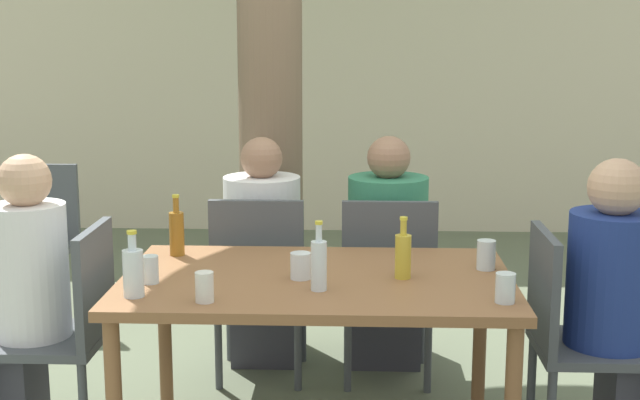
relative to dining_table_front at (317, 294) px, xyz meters
The scene contains 20 objects.
cafe_building_wall 4.18m from the dining_table_front, 90.00° to the left, with size 10.00×0.08×2.80m.
dining_table_front is the anchor object (origin of this frame).
patio_chair_0 1.01m from the dining_table_front, behind, with size 0.44×0.44×0.93m.
patio_chair_1 1.01m from the dining_table_front, ahead, with size 0.44×0.44×0.93m.
patio_chair_2 0.79m from the dining_table_front, 113.26° to the left, with size 0.44×0.44×0.93m.
patio_chair_3 0.79m from the dining_table_front, 66.74° to the left, with size 0.44×0.44×0.93m.
patio_chair_4 2.30m from the dining_table_front, 137.57° to the left, with size 0.44×0.44×0.93m.
person_seated_0 1.25m from the dining_table_front, behind, with size 0.55×0.30×1.22m.
person_seated_1 1.25m from the dining_table_front, ahead, with size 0.57×0.34×1.22m.
person_seated_2 1.01m from the dining_table_front, 107.94° to the left, with size 0.38×0.59×1.19m.
person_seated_3 1.01m from the dining_table_front, 72.03° to the left, with size 0.39×0.60×1.20m.
oil_cruet_0 0.38m from the dining_table_front, ahead, with size 0.06×0.06×0.25m.
water_bottle_1 0.74m from the dining_table_front, 155.54° to the right, with size 0.08×0.08×0.25m.
amber_bottle_2 0.72m from the dining_table_front, 153.24° to the left, with size 0.06×0.06×0.27m.
water_bottle_3 0.26m from the dining_table_front, 85.08° to the right, with size 0.06×0.06×0.26m.
drinking_glass_0 0.66m from the dining_table_front, 169.15° to the right, with size 0.07×0.07×0.11m.
drinking_glass_1 0.54m from the dining_table_front, 137.62° to the right, with size 0.07×0.07×0.11m.
drinking_glass_2 0.14m from the dining_table_front, 149.62° to the right, with size 0.08×0.08×0.10m.
drinking_glass_3 0.77m from the dining_table_front, 24.57° to the right, with size 0.07×0.07×0.11m.
drinking_glass_4 0.71m from the dining_table_front, 11.07° to the left, with size 0.08×0.08×0.12m.
Camera 1 is at (0.16, -3.40, 1.70)m, focal length 50.00 mm.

